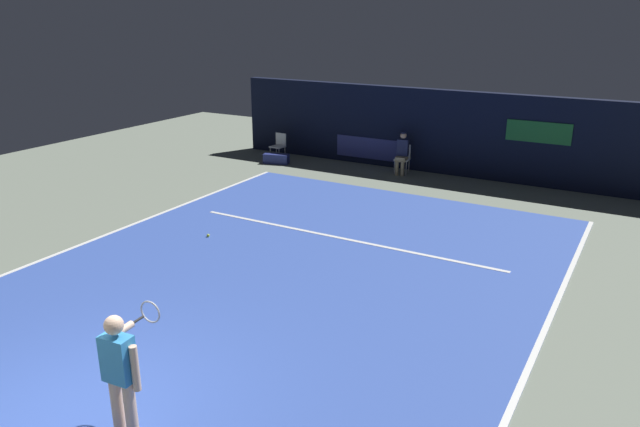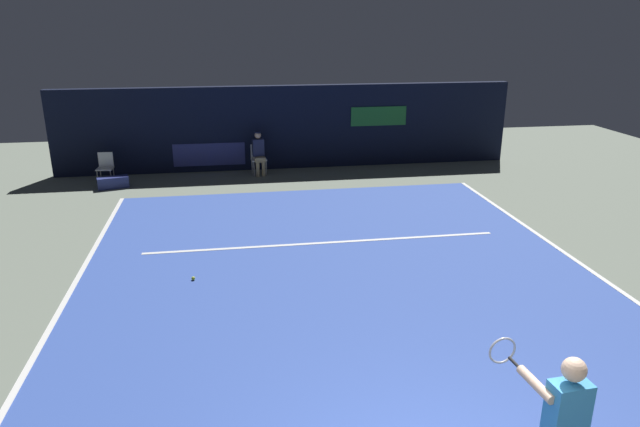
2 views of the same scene
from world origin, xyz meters
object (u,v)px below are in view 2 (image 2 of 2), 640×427
Objects in this scene: line_judge_on_chair at (259,152)px; courtside_chair_near at (105,166)px; equipment_bag at (113,182)px; tennis_ball at (193,278)px; tennis_player at (562,427)px.

line_judge_on_chair is 4.46m from courtside_chair_near.
courtside_chair_near is (-4.45, -0.24, -0.18)m from line_judge_on_chair.
tennis_ball is at bearing -84.01° from equipment_bag.
line_judge_on_chair is at bearing 77.42° from tennis_ball.
line_judge_on_chair is (-2.01, 13.23, -0.30)m from tennis_player.
equipment_bag is (-4.17, -0.84, -0.53)m from line_judge_on_chair.
tennis_player is 13.38m from line_judge_on_chair.
courtside_chair_near is 1.05× the size of equipment_bag.
tennis_ball is (-3.66, 5.83, -0.94)m from tennis_player.
line_judge_on_chair is at bearing -3.70° from equipment_bag.
tennis_ball is (2.80, -7.15, -0.46)m from courtside_chair_near.
equipment_bag is at bearing 116.53° from tennis_player.
courtside_chair_near is at bearing 111.39° from tennis_ball.
tennis_player reaches higher than equipment_bag.
tennis_player is 1.31× the size of line_judge_on_chair.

